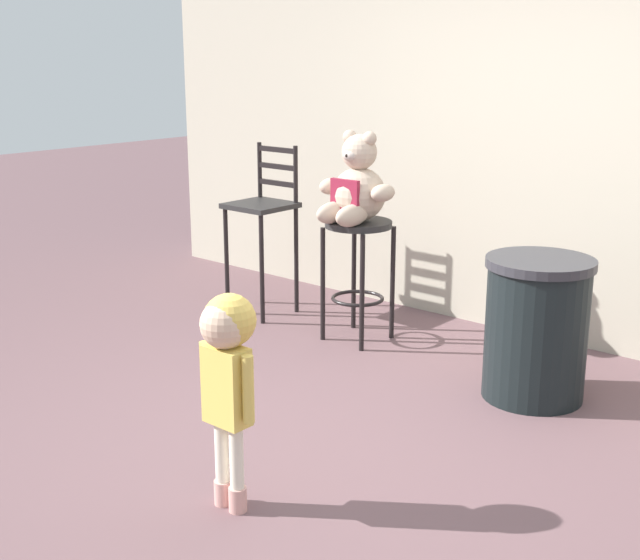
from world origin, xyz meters
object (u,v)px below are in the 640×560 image
at_px(teddy_bear, 356,188).
at_px(child_walking, 227,356).
at_px(bar_stool_with_teddy, 358,254).
at_px(bar_chair_empty, 264,216).
at_px(trash_bin, 536,328).

distance_m(teddy_bear, child_walking, 2.23).
xyz_separation_m(bar_stool_with_teddy, child_walking, (0.93, -2.03, 0.10)).
distance_m(bar_stool_with_teddy, child_walking, 2.23).
xyz_separation_m(bar_stool_with_teddy, bar_chair_empty, (-0.88, 0.03, 0.13)).
distance_m(trash_bin, bar_chair_empty, 2.24).
relative_size(trash_bin, bar_chair_empty, 0.65).
relative_size(teddy_bear, bar_chair_empty, 0.47).
bearing_deg(child_walking, bar_stool_with_teddy, -82.84).
relative_size(bar_stool_with_teddy, bar_chair_empty, 0.66).
bearing_deg(child_walking, bar_chair_empty, -66.09).
height_order(trash_bin, bar_chair_empty, bar_chair_empty).
bearing_deg(bar_chair_empty, trash_bin, -4.12).
height_order(bar_stool_with_teddy, trash_bin, bar_stool_with_teddy).
bearing_deg(teddy_bear, child_walking, -65.09).
height_order(teddy_bear, trash_bin, teddy_bear).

